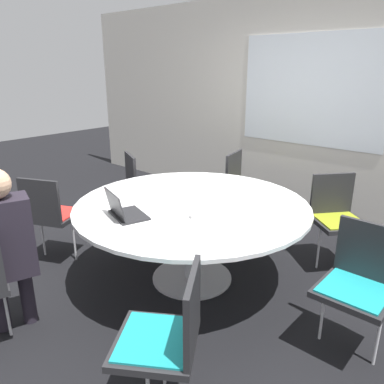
# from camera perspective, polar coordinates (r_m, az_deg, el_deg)

# --- Properties ---
(ground_plane) EXTENTS (16.00, 16.00, 0.00)m
(ground_plane) POSITION_cam_1_polar(r_m,az_deg,el_deg) (3.48, 0.00, -12.95)
(ground_plane) COLOR black
(wall_back) EXTENTS (8.00, 0.07, 2.70)m
(wall_back) POSITION_cam_1_polar(r_m,az_deg,el_deg) (4.88, 17.58, 12.20)
(wall_back) COLOR silver
(wall_back) RESTS_ON ground_plane
(conference_table) EXTENTS (1.98, 1.98, 0.72)m
(conference_table) POSITION_cam_1_polar(r_m,az_deg,el_deg) (3.20, 0.00, -3.34)
(conference_table) COLOR #B7B7BC
(conference_table) RESTS_ON ground_plane
(chair_1) EXTENTS (0.59, 0.60, 0.87)m
(chair_1) POSITION_cam_1_polar(r_m,az_deg,el_deg) (2.06, -3.68, -20.53)
(chair_1) COLOR #262628
(chair_1) RESTS_ON ground_plane
(chair_2) EXTENTS (0.45, 0.43, 0.87)m
(chair_2) POSITION_cam_1_polar(r_m,az_deg,el_deg) (2.70, 24.14, -11.96)
(chair_2) COLOR #262628
(chair_2) RESTS_ON ground_plane
(chair_3) EXTENTS (0.61, 0.61, 0.87)m
(chair_3) POSITION_cam_1_polar(r_m,az_deg,el_deg) (3.75, 21.23, -2.99)
(chair_3) COLOR #262628
(chair_3) RESTS_ON ground_plane
(chair_4) EXTENTS (0.50, 0.52, 0.87)m
(chair_4) POSITION_cam_1_polar(r_m,az_deg,el_deg) (4.45, 7.82, 1.45)
(chair_4) COLOR #262628
(chair_4) RESTS_ON ground_plane
(chair_5) EXTENTS (0.58, 0.57, 0.87)m
(chair_5) POSITION_cam_1_polar(r_m,az_deg,el_deg) (4.46, -7.64, 1.47)
(chair_5) COLOR #262628
(chair_5) RESTS_ON ground_plane
(chair_6) EXTENTS (0.57, 0.56, 0.87)m
(chair_6) POSITION_cam_1_polar(r_m,az_deg,el_deg) (3.79, -20.80, -2.71)
(chair_6) COLOR #262628
(chair_6) RESTS_ON ground_plane
(person_0) EXTENTS (0.34, 0.41, 1.22)m
(person_0) POSITION_cam_1_polar(r_m,az_deg,el_deg) (2.81, -26.70, -6.75)
(person_0) COLOR #231E28
(person_0) RESTS_ON ground_plane
(laptop) EXTENTS (0.39, 0.34, 0.21)m
(laptop) POSITION_cam_1_polar(r_m,az_deg,el_deg) (2.91, -10.44, -2.81)
(laptop) COLOR #232326
(laptop) RESTS_ON conference_table
(coffee_cup) EXTENTS (0.08, 0.08, 0.09)m
(coffee_cup) POSITION_cam_1_polar(r_m,az_deg,el_deg) (2.84, 0.65, -3.21)
(coffee_cup) COLOR white
(coffee_cup) RESTS_ON conference_table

